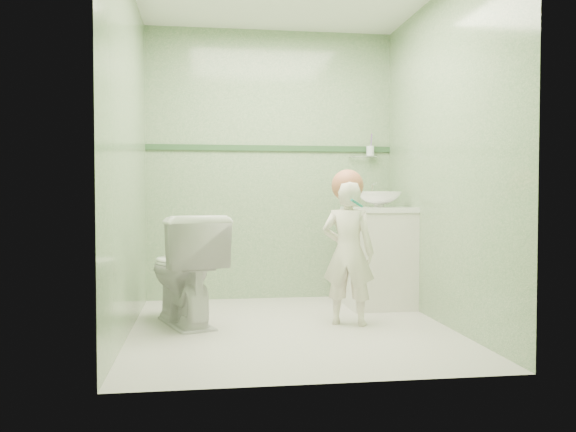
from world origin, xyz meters
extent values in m
plane|color=beige|center=(0.00, 0.00, 0.00)|extent=(2.50, 2.50, 0.00)
cube|color=gray|center=(0.00, 1.25, 1.20)|extent=(2.20, 0.04, 2.40)
cube|color=gray|center=(0.00, -1.25, 1.20)|extent=(2.20, 0.04, 2.40)
cube|color=gray|center=(-1.10, 0.00, 1.20)|extent=(0.04, 2.50, 2.40)
cube|color=gray|center=(1.10, 0.00, 1.20)|extent=(0.04, 2.50, 2.40)
cube|color=#2E522F|center=(0.00, 1.24, 1.35)|extent=(2.20, 0.02, 0.05)
cube|color=silver|center=(0.84, 0.70, 0.40)|extent=(0.52, 0.50, 0.80)
cube|color=white|center=(0.84, 0.70, 0.81)|extent=(0.54, 0.52, 0.04)
imported|color=white|center=(0.84, 0.70, 0.89)|extent=(0.37, 0.37, 0.13)
cylinder|color=silver|center=(0.84, 0.90, 0.95)|extent=(0.03, 0.03, 0.18)
cylinder|color=silver|center=(0.84, 0.85, 1.03)|extent=(0.02, 0.12, 0.02)
cylinder|color=silver|center=(0.84, 1.20, 1.28)|extent=(0.26, 0.02, 0.02)
cylinder|color=silver|center=(0.90, 1.18, 1.33)|extent=(0.07, 0.07, 0.09)
cylinder|color=#B53647|center=(0.91, 1.18, 1.40)|extent=(0.01, 0.01, 0.17)
cylinder|color=purple|center=(0.90, 1.17, 1.40)|extent=(0.01, 0.01, 0.17)
imported|color=white|center=(-0.74, 0.23, 0.40)|extent=(0.68, 0.88, 0.79)
imported|color=silver|center=(0.42, 0.06, 0.52)|extent=(0.44, 0.38, 1.03)
sphere|color=#B46849|center=(0.42, 0.09, 1.00)|extent=(0.23, 0.23, 0.23)
cylinder|color=#188979|center=(0.45, -0.09, 0.87)|extent=(0.11, 0.11, 0.06)
cube|color=white|center=(0.41, -0.02, 0.91)|extent=(0.03, 0.03, 0.02)
camera|label=1|loc=(-0.61, -4.13, 0.93)|focal=37.59mm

